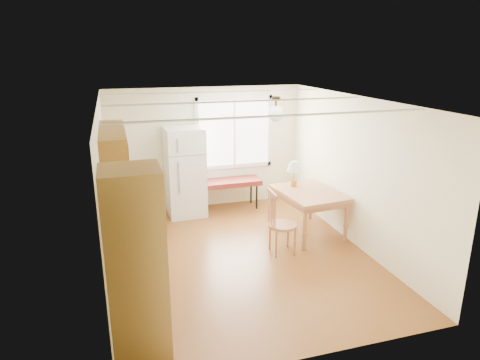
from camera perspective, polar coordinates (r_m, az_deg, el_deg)
name	(u,v)px	position (r m, az deg, el deg)	size (l,w,h in m)	color
room_shell	(241,182)	(6.56, 0.14, -0.32)	(4.60, 5.60, 2.62)	#5D3113
kitchen_run	(130,237)	(5.86, -14.40, -7.35)	(0.65, 3.40, 2.20)	brown
window_unit	(234,133)	(8.96, -0.77, 6.34)	(1.64, 0.05, 1.51)	white
pendant_light	(276,113)	(6.94, 4.78, 8.92)	(0.26, 0.26, 0.40)	black
refrigerator	(185,172)	(8.54, -7.35, 1.08)	(0.75, 0.77, 1.77)	white
bench	(228,183)	(8.85, -1.60, -0.43)	(1.35, 0.51, 0.62)	maroon
dining_table	(309,197)	(7.70, 9.16, -2.23)	(1.09, 1.38, 0.80)	#9F613D
chair	(277,218)	(6.91, 4.95, -5.11)	(0.47, 0.47, 1.06)	#9F613D
table_lamp	(294,168)	(7.83, 7.24, 1.56)	(0.27, 0.27, 0.47)	#B87C3B
coffee_maker	(130,230)	(5.55, -14.47, -6.54)	(0.19, 0.25, 0.38)	black
kettle	(126,220)	(6.02, -14.90, -5.13)	(0.12, 0.12, 0.23)	red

